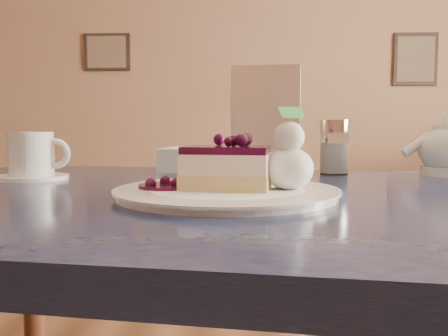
# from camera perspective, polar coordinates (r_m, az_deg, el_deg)

# --- Properties ---
(main_table) EXTENTS (1.39, 1.01, 0.81)m
(main_table) POSITION_cam_1_polar(r_m,az_deg,el_deg) (0.82, 0.96, -8.66)
(main_table) COLOR #1C293D
(main_table) RESTS_ON ground
(dessert_plate) EXTENTS (0.33, 0.33, 0.01)m
(dessert_plate) POSITION_cam_1_polar(r_m,az_deg,el_deg) (0.75, 0.31, -2.88)
(dessert_plate) COLOR white
(dessert_plate) RESTS_ON main_table
(cheesecake_slice) EXTENTS (0.14, 0.11, 0.06)m
(cheesecake_slice) POSITION_cam_1_polar(r_m,az_deg,el_deg) (0.75, 0.31, -0.00)
(cheesecake_slice) COLOR #EAC884
(cheesecake_slice) RESTS_ON dessert_plate
(whipped_cream) EXTENTS (0.07, 0.07, 0.07)m
(whipped_cream) POSITION_cam_1_polar(r_m,az_deg,el_deg) (0.75, 7.40, -0.04)
(whipped_cream) COLOR white
(whipped_cream) RESTS_ON dessert_plate
(berry_sauce) EXTENTS (0.09, 0.09, 0.01)m
(berry_sauce) POSITION_cam_1_polar(r_m,az_deg,el_deg) (0.76, -6.55, -2.08)
(berry_sauce) COLOR #410629
(berry_sauce) RESTS_ON dessert_plate
(coffee_set) EXTENTS (0.15, 0.14, 0.09)m
(coffee_set) POSITION_cam_1_polar(r_m,az_deg,el_deg) (1.06, -21.01, 1.08)
(coffee_set) COLOR white
(coffee_set) RESTS_ON main_table
(menu_card) EXTENTS (0.15, 0.05, 0.24)m
(menu_card) POSITION_cam_1_polar(r_m,az_deg,el_deg) (1.11, 4.76, 5.49)
(menu_card) COLOR white
(menu_card) RESTS_ON main_table
(sugar_shaker) EXTENTS (0.06, 0.06, 0.12)m
(sugar_shaker) POSITION_cam_1_polar(r_m,az_deg,el_deg) (1.11, 12.50, 2.42)
(sugar_shaker) COLOR white
(sugar_shaker) RESTS_ON main_table
(napkin_stack) EXTENTS (0.14, 0.14, 0.05)m
(napkin_stack) POSITION_cam_1_polar(r_m,az_deg,el_deg) (1.17, -3.78, 0.99)
(napkin_stack) COLOR white
(napkin_stack) RESTS_ON main_table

